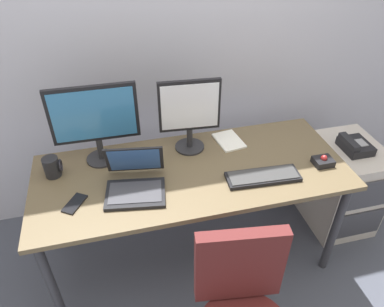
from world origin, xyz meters
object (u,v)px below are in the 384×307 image
Objects in this scene: desk_phone at (355,146)px; cell_phone at (75,204)px; trackball_mouse at (323,161)px; keyboard at (263,176)px; paper_notepad at (229,141)px; coffee_mug at (52,167)px; monitor_main at (95,119)px; file_cabinet at (341,185)px; monitor_side at (190,112)px; laptop at (135,181)px.

cell_phone is (-1.77, -0.19, 0.07)m from desk_phone.
desk_phone is 0.43m from trackball_mouse.
paper_notepad is at bearing 100.03° from keyboard.
desk_phone is 1.70× the size of coffee_mug.
monitor_main reaches higher than trackball_mouse.
file_cabinet is 5.57× the size of coffee_mug.
paper_notepad is 1.00m from cell_phone.
monitor_side is 0.83m from coffee_mug.
paper_notepad is at bearing 169.29° from desk_phone.
file_cabinet is 1.29m from monitor_side.
keyboard is (0.32, -0.38, -0.24)m from monitor_side.
monitor_main is 2.31× the size of paper_notepad.
monitor_side is 0.81m from cell_phone.
trackball_mouse is at bearing -10.39° from coffee_mug.
paper_notepad is (0.79, -0.01, -0.27)m from monitor_main.
coffee_mug is (-0.27, -0.08, -0.22)m from monitor_main.
monitor_side is at bearing 38.25° from laptop.
trackball_mouse is at bearing -26.11° from monitor_side.
file_cabinet is 1.95m from coffee_mug.
monitor_main is 0.98m from keyboard.
laptop is 3.01× the size of coffee_mug.
monitor_side reaches higher than cell_phone.
paper_notepad is at bearing 142.25° from trackball_mouse.
monitor_main is 0.84m from paper_notepad.
file_cabinet is 3.15× the size of paper_notepad.
laptop is at bearing -141.75° from monitor_side.
monitor_main is at bearing 17.13° from coffee_mug.
file_cabinet is 1.57× the size of keyboard.
coffee_mug is (-0.43, 0.22, 0.01)m from laptop.
coffee_mug is 1.06m from paper_notepad.
file_cabinet is at bearing 39.55° from cell_phone.
laptop is (-0.37, -0.29, -0.20)m from monitor_side.
monitor_main is at bearing 163.90° from trackball_mouse.
laptop is at bearing -174.51° from desk_phone.
file_cabinet is 0.92m from keyboard.
paper_notepad is (-0.46, 0.35, -0.02)m from trackball_mouse.
keyboard is at bearing -24.55° from monitor_main.
paper_notepad is at bearing 4.09° from coffee_mug.
coffee_mug reaches higher than file_cabinet.
paper_notepad is at bearing 52.91° from cell_phone.
cell_phone is at bearing -67.17° from coffee_mug.
laptop is (-1.45, -0.14, 0.12)m from desk_phone.
cell_phone is at bearing 179.52° from trackball_mouse.
monitor_side reaches higher than coffee_mug.
desk_phone is 0.79m from keyboard.
cell_phone is at bearing -160.16° from paper_notepad.
keyboard is 1.18× the size of laptop.
desk_phone is 0.48× the size of keyboard.
monitor_side is at bearing -1.12° from monitor_main.
trackball_mouse is at bearing 32.58° from cell_phone.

